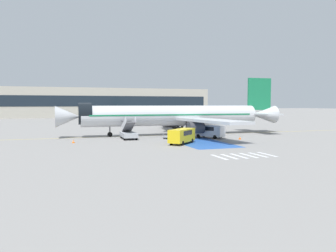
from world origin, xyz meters
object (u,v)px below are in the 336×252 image
(service_van_0, at_px, (182,135))
(ground_crew_0, at_px, (186,132))
(baggage_cart, at_px, (168,137))
(ground_crew_1, at_px, (216,130))
(fuel_tanker, at_px, (172,120))
(traffic_cone_1, at_px, (73,141))
(boarding_stairs_forward, at_px, (128,133))
(service_van_1, at_px, (209,130))
(terminal_building, at_px, (89,103))
(airliner, at_px, (176,116))
(traffic_cone_0, at_px, (240,138))

(service_van_0, height_order, ground_crew_0, service_van_0)
(baggage_cart, relative_size, ground_crew_1, 1.74)
(fuel_tanker, height_order, traffic_cone_1, fuel_tanker)
(service_van_0, distance_m, traffic_cone_1, 15.79)
(boarding_stairs_forward, height_order, ground_crew_1, boarding_stairs_forward)
(service_van_1, relative_size, ground_crew_1, 3.13)
(boarding_stairs_forward, xyz_separation_m, ground_crew_0, (9.11, -2.27, 0.07))
(service_van_1, distance_m, traffic_cone_1, 21.79)
(service_van_0, relative_size, terminal_building, 0.05)
(baggage_cart, height_order, ground_crew_0, ground_crew_0)
(service_van_1, bearing_deg, airliner, -98.78)
(airliner, height_order, service_van_0, airliner)
(traffic_cone_0, xyz_separation_m, traffic_cone_1, (-25.45, 3.59, -0.00))
(fuel_tanker, relative_size, ground_crew_1, 5.78)
(traffic_cone_0, bearing_deg, service_van_0, -167.11)
(service_van_0, distance_m, service_van_1, 9.43)
(fuel_tanker, xyz_separation_m, traffic_cone_1, (-24.72, -26.63, -1.46))
(service_van_0, height_order, ground_crew_1, service_van_0)
(service_van_1, xyz_separation_m, traffic_cone_0, (3.69, -3.55, -1.03))
(traffic_cone_1, distance_m, terminal_building, 95.59)
(boarding_stairs_forward, xyz_separation_m, terminal_building, (2.05, 92.03, 5.25))
(boarding_stairs_forward, relative_size, terminal_building, 0.05)
(airliner, height_order, traffic_cone_1, airliner)
(boarding_stairs_forward, relative_size, traffic_cone_1, 11.03)
(fuel_tanker, xyz_separation_m, ground_crew_1, (-0.27, -23.69, -0.74))
(airliner, xyz_separation_m, terminal_building, (-7.65, 87.90, 2.66))
(boarding_stairs_forward, xyz_separation_m, traffic_cone_0, (16.73, -6.35, -0.71))
(airliner, distance_m, service_van_1, 8.02)
(traffic_cone_0, bearing_deg, fuel_tanker, 91.39)
(airliner, relative_size, terminal_building, 0.39)
(service_van_1, bearing_deg, boarding_stairs_forward, -46.69)
(traffic_cone_0, xyz_separation_m, terminal_building, (-14.68, 98.39, 5.95))
(ground_crew_0, height_order, terminal_building, terminal_building)
(boarding_stairs_forward, bearing_deg, service_van_1, -10.79)
(ground_crew_0, bearing_deg, boarding_stairs_forward, -33.59)
(baggage_cart, distance_m, traffic_cone_0, 11.71)
(airliner, relative_size, traffic_cone_0, 85.95)
(ground_crew_0, bearing_deg, service_van_0, 43.79)
(fuel_tanker, height_order, terminal_building, terminal_building)
(airliner, height_order, ground_crew_0, airliner)
(airliner, relative_size, ground_crew_0, 23.66)
(baggage_cart, bearing_deg, fuel_tanker, 85.04)
(airliner, relative_size, service_van_0, 8.10)
(traffic_cone_1, bearing_deg, traffic_cone_0, -8.03)
(fuel_tanker, distance_m, terminal_building, 69.73)
(terminal_building, bearing_deg, traffic_cone_1, -96.48)
(traffic_cone_1, bearing_deg, boarding_stairs_forward, 17.59)
(airliner, distance_m, ground_crew_1, 7.66)
(baggage_cart, relative_size, traffic_cone_1, 6.10)
(service_van_0, height_order, traffic_cone_1, service_van_0)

